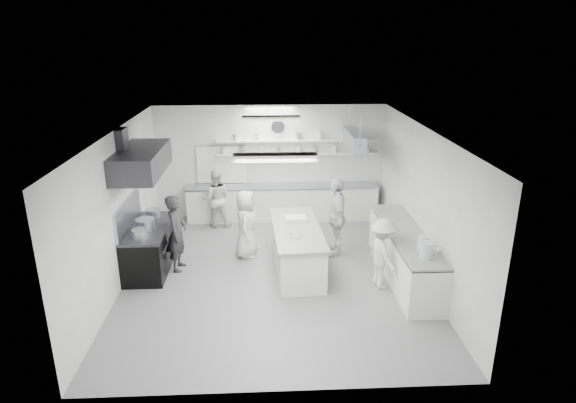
{
  "coord_description": "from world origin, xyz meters",
  "views": [
    {
      "loc": [
        -0.17,
        -9.09,
        4.75
      ],
      "look_at": [
        0.32,
        0.6,
        1.39
      ],
      "focal_mm": 30.5,
      "sensor_mm": 36.0,
      "label": 1
    }
  ],
  "objects_px": {
    "cook_stove": "(177,233)",
    "back_counter": "(283,202)",
    "right_counter": "(405,255)",
    "cook_back": "(216,198)",
    "stove": "(150,249)",
    "prep_island": "(297,249)"
  },
  "relations": [
    {
      "from": "back_counter",
      "to": "cook_stove",
      "type": "xyz_separation_m",
      "value": [
        -2.3,
        -2.84,
        0.36
      ]
    },
    {
      "from": "stove",
      "to": "cook_stove",
      "type": "distance_m",
      "value": 0.7
    },
    {
      "from": "stove",
      "to": "prep_island",
      "type": "bearing_deg",
      "value": -2.68
    },
    {
      "from": "right_counter",
      "to": "prep_island",
      "type": "distance_m",
      "value": 2.22
    },
    {
      "from": "right_counter",
      "to": "prep_island",
      "type": "xyz_separation_m",
      "value": [
        -2.17,
        0.46,
        -0.03
      ]
    },
    {
      "from": "stove",
      "to": "prep_island",
      "type": "height_order",
      "value": "stove"
    },
    {
      "from": "cook_stove",
      "to": "back_counter",
      "type": "bearing_deg",
      "value": -34.49
    },
    {
      "from": "cook_stove",
      "to": "cook_back",
      "type": "bearing_deg",
      "value": -9.21
    },
    {
      "from": "right_counter",
      "to": "prep_island",
      "type": "relative_size",
      "value": 1.38
    },
    {
      "from": "stove",
      "to": "cook_back",
      "type": "relative_size",
      "value": 1.2
    },
    {
      "from": "prep_island",
      "to": "right_counter",
      "type": "bearing_deg",
      "value": -14.93
    },
    {
      "from": "right_counter",
      "to": "cook_stove",
      "type": "distance_m",
      "value": 4.7
    },
    {
      "from": "cook_stove",
      "to": "right_counter",
      "type": "bearing_deg",
      "value": -92.31
    },
    {
      "from": "right_counter",
      "to": "stove",
      "type": "bearing_deg",
      "value": 173.48
    },
    {
      "from": "stove",
      "to": "right_counter",
      "type": "distance_m",
      "value": 5.28
    },
    {
      "from": "cook_stove",
      "to": "prep_island",
      "type": "bearing_deg",
      "value": -87.9
    },
    {
      "from": "stove",
      "to": "back_counter",
      "type": "relative_size",
      "value": 0.36
    },
    {
      "from": "prep_island",
      "to": "cook_back",
      "type": "bearing_deg",
      "value": 123.89
    },
    {
      "from": "back_counter",
      "to": "cook_back",
      "type": "distance_m",
      "value": 1.79
    },
    {
      "from": "back_counter",
      "to": "right_counter",
      "type": "xyz_separation_m",
      "value": [
        2.35,
        -3.4,
        0.01
      ]
    },
    {
      "from": "right_counter",
      "to": "cook_stove",
      "type": "height_order",
      "value": "cook_stove"
    },
    {
      "from": "back_counter",
      "to": "right_counter",
      "type": "height_order",
      "value": "right_counter"
    }
  ]
}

